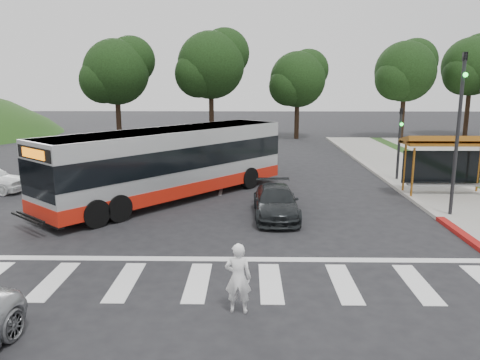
{
  "coord_description": "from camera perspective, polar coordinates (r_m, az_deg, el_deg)",
  "views": [
    {
      "loc": [
        1.38,
        -16.96,
        5.41
      ],
      "look_at": [
        1.06,
        1.04,
        1.6
      ],
      "focal_mm": 35.0,
      "sensor_mm": 36.0,
      "label": 1
    }
  ],
  "objects": [
    {
      "name": "ground",
      "position": [
        17.86,
        -3.47,
        -5.71
      ],
      "size": [
        140.0,
        140.0,
        0.0
      ],
      "primitive_type": "plane",
      "color": "black",
      "rests_on": "ground"
    },
    {
      "name": "sidewalk_east",
      "position": [
        27.28,
        21.66,
        -0.22
      ],
      "size": [
        4.0,
        40.0,
        0.12
      ],
      "primitive_type": "cube",
      "color": "gray",
      "rests_on": "ground"
    },
    {
      "name": "curb_east",
      "position": [
        26.64,
        17.63,
        -0.17
      ],
      "size": [
        0.3,
        40.0,
        0.15
      ],
      "primitive_type": "cube",
      "color": "#9E9991",
      "rests_on": "ground"
    },
    {
      "name": "curb_east_red",
      "position": [
        17.62,
        26.82,
        -7.01
      ],
      "size": [
        0.32,
        6.0,
        0.15
      ],
      "primitive_type": "cube",
      "color": "maroon",
      "rests_on": "ground"
    },
    {
      "name": "crosswalk_ladder",
      "position": [
        13.2,
        -5.18,
        -12.27
      ],
      "size": [
        18.0,
        2.6,
        0.01
      ],
      "primitive_type": "cube",
      "color": "silver",
      "rests_on": "ground"
    },
    {
      "name": "bus_shelter",
      "position": [
        24.19,
        23.99,
        3.65
      ],
      "size": [
        4.2,
        1.6,
        2.86
      ],
      "color": "#905518",
      "rests_on": "sidewalk_east"
    },
    {
      "name": "traffic_signal_ne_tall",
      "position": [
        20.26,
        25.13,
        6.49
      ],
      "size": [
        0.18,
        0.37,
        6.5
      ],
      "color": "black",
      "rests_on": "ground"
    },
    {
      "name": "traffic_signal_ne_short",
      "position": [
        26.91,
        18.89,
        5.05
      ],
      "size": [
        0.18,
        0.37,
        4.0
      ],
      "color": "black",
      "rests_on": "ground"
    },
    {
      "name": "tree_ne_a",
      "position": [
        47.37,
        19.58,
        12.47
      ],
      "size": [
        6.16,
        5.74,
        9.3
      ],
      "color": "black",
      "rests_on": "parking_lot"
    },
    {
      "name": "tree_ne_b",
      "position": [
        51.81,
        26.45,
        12.4
      ],
      "size": [
        6.16,
        5.74,
        10.02
      ],
      "color": "black",
      "rests_on": "ground"
    },
    {
      "name": "tree_north_a",
      "position": [
        43.18,
        -3.45,
        13.93
      ],
      "size": [
        6.6,
        6.15,
        10.17
      ],
      "color": "black",
      "rests_on": "ground"
    },
    {
      "name": "tree_north_b",
      "position": [
        45.27,
        7.14,
        12.18
      ],
      "size": [
        5.72,
        5.33,
        8.43
      ],
      "color": "black",
      "rests_on": "ground"
    },
    {
      "name": "tree_north_c",
      "position": [
        42.56,
        -14.74,
        12.75
      ],
      "size": [
        6.16,
        5.74,
        9.3
      ],
      "color": "black",
      "rests_on": "ground"
    },
    {
      "name": "transit_bus",
      "position": [
        21.89,
        -8.38,
        1.89
      ],
      "size": [
        10.33,
        11.38,
        3.27
      ],
      "primitive_type": null,
      "rotation": [
        0.0,
        0.0,
        -0.71
      ],
      "color": "#A9ACAE",
      "rests_on": "ground"
    },
    {
      "name": "pedestrian",
      "position": [
        11.27,
        -0.23,
        -11.86
      ],
      "size": [
        0.65,
        0.45,
        1.72
      ],
      "primitive_type": "imported",
      "rotation": [
        0.0,
        0.0,
        3.08
      ],
      "color": "white",
      "rests_on": "ground"
    },
    {
      "name": "dark_sedan",
      "position": [
        19.01,
        4.38,
        -2.68
      ],
      "size": [
        1.8,
        4.31,
        1.24
      ],
      "primitive_type": "imported",
      "rotation": [
        0.0,
        0.0,
        0.01
      ],
      "color": "black",
      "rests_on": "ground"
    }
  ]
}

